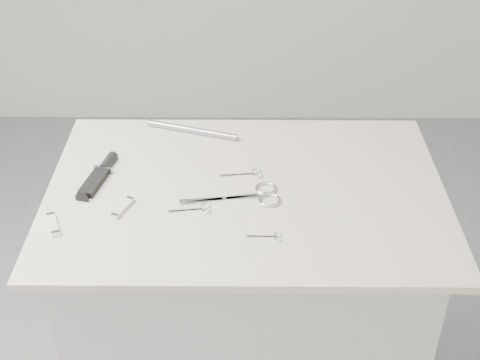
{
  "coord_description": "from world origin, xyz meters",
  "views": [
    {
      "loc": [
        -0.0,
        -1.37,
        1.89
      ],
      "look_at": [
        -0.02,
        0.04,
        0.92
      ],
      "focal_mm": 50.0,
      "sensor_mm": 36.0,
      "label": 1
    }
  ],
  "objects_px": {
    "metal_rail": "(192,130)",
    "sheathed_knife": "(101,174)",
    "pocket_knife_b": "(123,208)",
    "pocket_knife_a": "(53,224)",
    "tiny_scissors": "(269,237)",
    "embroidery_scissors_b": "(249,174)",
    "embroidery_scissors_a": "(197,209)",
    "plinth": "(245,320)",
    "large_shears": "(252,196)"
  },
  "relations": [
    {
      "from": "plinth",
      "to": "large_shears",
      "type": "distance_m",
      "value": 0.47
    },
    {
      "from": "pocket_knife_b",
      "to": "metal_rail",
      "type": "relative_size",
      "value": 0.31
    },
    {
      "from": "large_shears",
      "to": "pocket_knife_a",
      "type": "relative_size",
      "value": 2.95
    },
    {
      "from": "embroidery_scissors_b",
      "to": "tiny_scissors",
      "type": "relative_size",
      "value": 1.36
    },
    {
      "from": "pocket_knife_a",
      "to": "plinth",
      "type": "bearing_deg",
      "value": -93.3
    },
    {
      "from": "sheathed_knife",
      "to": "embroidery_scissors_b",
      "type": "bearing_deg",
      "value": -75.87
    },
    {
      "from": "sheathed_knife",
      "to": "metal_rail",
      "type": "bearing_deg",
      "value": -32.56
    },
    {
      "from": "pocket_knife_b",
      "to": "embroidery_scissors_b",
      "type": "bearing_deg",
      "value": -40.94
    },
    {
      "from": "pocket_knife_a",
      "to": "sheathed_knife",
      "type": "bearing_deg",
      "value": -41.39
    },
    {
      "from": "large_shears",
      "to": "tiny_scissors",
      "type": "height_order",
      "value": "large_shears"
    },
    {
      "from": "embroidery_scissors_b",
      "to": "pocket_knife_a",
      "type": "xyz_separation_m",
      "value": [
        -0.46,
        -0.22,
        0.0
      ]
    },
    {
      "from": "tiny_scissors",
      "to": "sheathed_knife",
      "type": "relative_size",
      "value": 0.43
    },
    {
      "from": "plinth",
      "to": "pocket_knife_a",
      "type": "bearing_deg",
      "value": -161.25
    },
    {
      "from": "pocket_knife_b",
      "to": "pocket_knife_a",
      "type": "bearing_deg",
      "value": 135.53
    },
    {
      "from": "embroidery_scissors_b",
      "to": "tiny_scissors",
      "type": "bearing_deg",
      "value": -87.05
    },
    {
      "from": "large_shears",
      "to": "tiny_scissors",
      "type": "distance_m",
      "value": 0.16
    },
    {
      "from": "sheathed_knife",
      "to": "pocket_knife_b",
      "type": "bearing_deg",
      "value": -138.28
    },
    {
      "from": "embroidery_scissors_a",
      "to": "tiny_scissors",
      "type": "xyz_separation_m",
      "value": [
        0.17,
        -0.1,
        -0.0
      ]
    },
    {
      "from": "tiny_scissors",
      "to": "pocket_knife_b",
      "type": "distance_m",
      "value": 0.36
    },
    {
      "from": "pocket_knife_a",
      "to": "embroidery_scissors_a",
      "type": "bearing_deg",
      "value": -101.06
    },
    {
      "from": "plinth",
      "to": "metal_rail",
      "type": "bearing_deg",
      "value": 119.12
    },
    {
      "from": "embroidery_scissors_a",
      "to": "pocket_knife_a",
      "type": "distance_m",
      "value": 0.34
    },
    {
      "from": "large_shears",
      "to": "pocket_knife_a",
      "type": "xyz_separation_m",
      "value": [
        -0.46,
        -0.12,
        0.0
      ]
    },
    {
      "from": "embroidery_scissors_a",
      "to": "embroidery_scissors_b",
      "type": "bearing_deg",
      "value": 42.62
    },
    {
      "from": "large_shears",
      "to": "plinth",
      "type": "bearing_deg",
      "value": 106.07
    },
    {
      "from": "large_shears",
      "to": "embroidery_scissors_b",
      "type": "xyz_separation_m",
      "value": [
        -0.01,
        0.1,
        -0.0
      ]
    },
    {
      "from": "pocket_knife_a",
      "to": "metal_rail",
      "type": "bearing_deg",
      "value": -56.7
    },
    {
      "from": "pocket_knife_a",
      "to": "pocket_knife_b",
      "type": "height_order",
      "value": "same"
    },
    {
      "from": "metal_rail",
      "to": "sheathed_knife",
      "type": "bearing_deg",
      "value": -135.42
    },
    {
      "from": "tiny_scissors",
      "to": "large_shears",
      "type": "bearing_deg",
      "value": 104.8
    },
    {
      "from": "tiny_scissors",
      "to": "metal_rail",
      "type": "relative_size",
      "value": 0.3
    },
    {
      "from": "sheathed_knife",
      "to": "plinth",
      "type": "bearing_deg",
      "value": -85.64
    },
    {
      "from": "plinth",
      "to": "sheathed_knife",
      "type": "distance_m",
      "value": 0.61
    },
    {
      "from": "embroidery_scissors_b",
      "to": "plinth",
      "type": "bearing_deg",
      "value": -103.75
    },
    {
      "from": "plinth",
      "to": "sheathed_knife",
      "type": "height_order",
      "value": "sheathed_knife"
    },
    {
      "from": "large_shears",
      "to": "tiny_scissors",
      "type": "bearing_deg",
      "value": -85.36
    },
    {
      "from": "plinth",
      "to": "pocket_knife_b",
      "type": "height_order",
      "value": "pocket_knife_b"
    },
    {
      "from": "tiny_scissors",
      "to": "sheathed_knife",
      "type": "xyz_separation_m",
      "value": [
        -0.43,
        0.25,
        0.01
      ]
    },
    {
      "from": "pocket_knife_a",
      "to": "pocket_knife_b",
      "type": "distance_m",
      "value": 0.17
    },
    {
      "from": "embroidery_scissors_b",
      "to": "pocket_knife_b",
      "type": "relative_size",
      "value": 1.33
    },
    {
      "from": "large_shears",
      "to": "embroidery_scissors_a",
      "type": "relative_size",
      "value": 2.4
    },
    {
      "from": "embroidery_scissors_b",
      "to": "embroidery_scissors_a",
      "type": "bearing_deg",
      "value": -136.65
    },
    {
      "from": "embroidery_scissors_a",
      "to": "sheathed_knife",
      "type": "height_order",
      "value": "sheathed_knife"
    },
    {
      "from": "tiny_scissors",
      "to": "pocket_knife_a",
      "type": "relative_size",
      "value": 0.97
    },
    {
      "from": "plinth",
      "to": "metal_rail",
      "type": "height_order",
      "value": "metal_rail"
    },
    {
      "from": "sheathed_knife",
      "to": "metal_rail",
      "type": "xyz_separation_m",
      "value": [
        0.22,
        0.22,
        0.0
      ]
    },
    {
      "from": "tiny_scissors",
      "to": "pocket_knife_a",
      "type": "xyz_separation_m",
      "value": [
        -0.5,
        0.04,
        0.0
      ]
    },
    {
      "from": "plinth",
      "to": "pocket_knife_a",
      "type": "xyz_separation_m",
      "value": [
        -0.45,
        -0.15,
        0.48
      ]
    },
    {
      "from": "embroidery_scissors_b",
      "to": "pocket_knife_a",
      "type": "distance_m",
      "value": 0.5
    },
    {
      "from": "tiny_scissors",
      "to": "metal_rail",
      "type": "bearing_deg",
      "value": 115.18
    }
  ]
}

